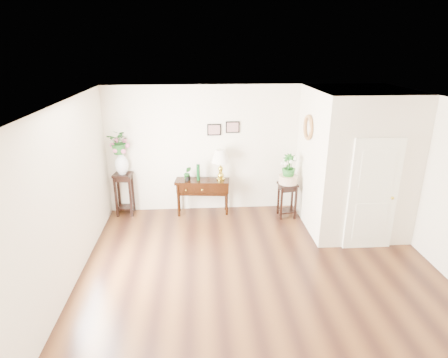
{
  "coord_description": "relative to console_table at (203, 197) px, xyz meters",
  "views": [
    {
      "loc": [
        -0.98,
        -5.2,
        3.61
      ],
      "look_at": [
        -0.53,
        1.3,
        1.23
      ],
      "focal_mm": 30.0,
      "sensor_mm": 36.0,
      "label": 1
    }
  ],
  "objects": [
    {
      "name": "partition",
      "position": [
        3.03,
        -0.71,
        1.01
      ],
      "size": [
        1.8,
        1.95,
        2.8
      ],
      "primitive_type": "cube",
      "color": "beige",
      "rests_on": "floor"
    },
    {
      "name": "plant_stand_a",
      "position": [
        -1.72,
        0.08,
        0.08
      ],
      "size": [
        0.42,
        0.42,
        0.95
      ],
      "primitive_type": "cube",
      "rotation": [
        0.0,
        0.0,
        -0.14
      ],
      "color": "black",
      "rests_on": "floor"
    },
    {
      "name": "wall_left",
      "position": [
        -2.07,
        -2.49,
        1.01
      ],
      "size": [
        0.02,
        5.5,
        2.8
      ],
      "primitive_type": "cube",
      "color": "beige",
      "rests_on": "ground"
    },
    {
      "name": "porcelain_vase",
      "position": [
        -1.72,
        0.08,
        0.78
      ],
      "size": [
        0.3,
        0.3,
        0.5
      ],
      "primitive_type": null,
      "rotation": [
        0.0,
        0.0,
        -0.06
      ],
      "color": "white",
      "rests_on": "plant_stand_a"
    },
    {
      "name": "ceiling",
      "position": [
        0.93,
        -2.49,
        2.41
      ],
      "size": [
        6.0,
        5.5,
        0.02
      ],
      "primitive_type": "cube",
      "color": "white",
      "rests_on": "ground"
    },
    {
      "name": "ceramic_bowl",
      "position": [
        1.83,
        -0.3,
        0.46
      ],
      "size": [
        0.47,
        0.47,
        0.18
      ],
      "primitive_type": "cylinder",
      "rotation": [
        0.0,
        0.0,
        0.22
      ],
      "color": "beige",
      "rests_on": "plant_stand_b"
    },
    {
      "name": "door",
      "position": [
        3.03,
        -1.71,
        0.66
      ],
      "size": [
        0.9,
        0.05,
        2.1
      ],
      "primitive_type": "cube",
      "color": "white",
      "rests_on": "floor"
    },
    {
      "name": "art_print_right",
      "position": [
        0.68,
        0.24,
        1.51
      ],
      "size": [
        0.3,
        0.02,
        0.25
      ],
      "primitive_type": "cube",
      "color": "black",
      "rests_on": "wall_back"
    },
    {
      "name": "floor",
      "position": [
        0.93,
        -2.49,
        -0.39
      ],
      "size": [
        6.0,
        5.5,
        0.02
      ],
      "primitive_type": "cube",
      "color": "#563117",
      "rests_on": "ground"
    },
    {
      "name": "wall_back",
      "position": [
        0.93,
        0.26,
        1.01
      ],
      "size": [
        6.0,
        0.02,
        2.8
      ],
      "primitive_type": "cube",
      "color": "beige",
      "rests_on": "ground"
    },
    {
      "name": "potted_plant",
      "position": [
        -0.32,
        0.0,
        0.54
      ],
      "size": [
        0.17,
        0.14,
        0.3
      ],
      "primitive_type": "imported",
      "rotation": [
        0.0,
        0.0,
        0.03
      ],
      "color": "#1C581D",
      "rests_on": "console_table"
    },
    {
      "name": "lily_arrangement",
      "position": [
        -1.72,
        0.08,
        1.22
      ],
      "size": [
        0.57,
        0.52,
        0.53
      ],
      "primitive_type": "imported",
      "rotation": [
        0.0,
        0.0,
        -0.27
      ],
      "color": "#1C581D",
      "rests_on": "porcelain_vase"
    },
    {
      "name": "plant_stand_b",
      "position": [
        1.83,
        -0.3,
        -0.0
      ],
      "size": [
        0.43,
        0.43,
        0.78
      ],
      "primitive_type": "cube",
      "rotation": [
        0.0,
        0.0,
        0.18
      ],
      "color": "black",
      "rests_on": "floor"
    },
    {
      "name": "console_table",
      "position": [
        0.0,
        0.0,
        0.0
      ],
      "size": [
        1.22,
        0.51,
        0.79
      ],
      "primitive_type": "cube",
      "rotation": [
        0.0,
        0.0,
        -0.1
      ],
      "color": "black",
      "rests_on": "floor"
    },
    {
      "name": "narcissus",
      "position": [
        1.83,
        -0.3,
        0.76
      ],
      "size": [
        0.31,
        0.31,
        0.52
      ],
      "primitive_type": "imported",
      "rotation": [
        0.0,
        0.0,
        0.08
      ],
      "color": "#1C581D",
      "rests_on": "ceramic_bowl"
    },
    {
      "name": "wall_front",
      "position": [
        0.93,
        -5.24,
        1.01
      ],
      "size": [
        6.0,
        0.02,
        2.8
      ],
      "primitive_type": "cube",
      "color": "beige",
      "rests_on": "ground"
    },
    {
      "name": "wall_ornament",
      "position": [
        2.09,
        -0.59,
        1.66
      ],
      "size": [
        0.07,
        0.51,
        0.51
      ],
      "primitive_type": "torus",
      "rotation": [
        0.0,
        1.57,
        0.0
      ],
      "color": "#B97946",
      "rests_on": "partition"
    },
    {
      "name": "art_print_left",
      "position": [
        0.28,
        0.24,
        1.46
      ],
      "size": [
        0.3,
        0.02,
        0.25
      ],
      "primitive_type": "cube",
      "color": "black",
      "rests_on": "wall_back"
    },
    {
      "name": "green_vase",
      "position": [
        -0.08,
        0.0,
        0.56
      ],
      "size": [
        0.08,
        0.08,
        0.36
      ],
      "primitive_type": "cylinder",
      "rotation": [
        0.0,
        0.0,
        0.16
      ],
      "color": "#093413",
      "rests_on": "console_table"
    },
    {
      "name": "table_lamp",
      "position": [
        0.4,
        0.0,
        0.74
      ],
      "size": [
        0.51,
        0.51,
        0.69
      ],
      "primitive_type": "cube",
      "rotation": [
        0.0,
        0.0,
        -0.4
      ],
      "color": "gold",
      "rests_on": "console_table"
    }
  ]
}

